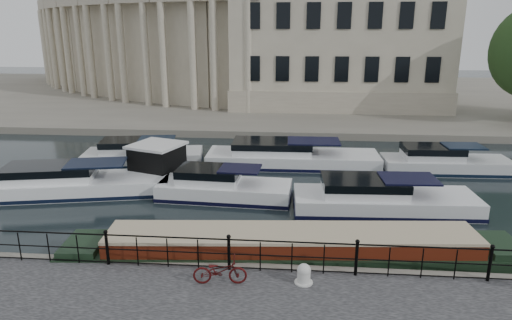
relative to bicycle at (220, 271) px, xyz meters
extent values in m
plane|color=black|center=(0.15, 3.10, -0.98)|extent=(160.00, 160.00, 0.00)
cube|color=#6B665B|center=(0.15, 42.10, -0.70)|extent=(120.00, 42.00, 0.55)
cylinder|color=black|center=(-3.85, 0.85, 0.12)|extent=(0.10, 0.10, 1.10)
sphere|color=black|center=(-3.85, 0.85, 0.72)|extent=(0.14, 0.14, 0.14)
cylinder|color=black|center=(0.15, 0.85, 0.12)|extent=(0.10, 0.10, 1.10)
sphere|color=black|center=(0.15, 0.85, 0.72)|extent=(0.14, 0.14, 0.14)
cylinder|color=black|center=(4.15, 0.85, 0.12)|extent=(0.10, 0.10, 1.10)
sphere|color=black|center=(4.15, 0.85, 0.72)|extent=(0.14, 0.14, 0.14)
cylinder|color=black|center=(8.15, 0.85, 0.12)|extent=(0.10, 0.10, 1.10)
sphere|color=black|center=(8.15, 0.85, 0.72)|extent=(0.14, 0.14, 0.14)
cylinder|color=black|center=(0.15, 0.85, 0.62)|extent=(24.00, 0.05, 0.05)
cylinder|color=black|center=(0.15, 0.85, 0.12)|extent=(24.00, 0.04, 0.04)
cylinder|color=black|center=(0.15, 0.85, -0.35)|extent=(24.00, 0.04, 0.04)
cube|color=#ADA38C|center=(6.15, 36.10, 6.57)|extent=(20.00, 14.00, 14.00)
cube|color=#9E937F|center=(6.15, 36.10, 0.57)|extent=(20.30, 14.30, 2.00)
cube|color=#ADA38C|center=(-3.17, 32.13, 5.07)|extent=(5.73, 4.06, 11.00)
cylinder|color=#ADA38C|center=(-2.13, 29.26, 4.47)|extent=(0.70, 0.70, 9.80)
cylinder|color=#ADA38C|center=(-5.33, 29.97, 4.47)|extent=(0.70, 0.70, 9.80)
cube|color=#ADA38C|center=(-8.13, 33.55, 5.07)|extent=(5.90, 4.56, 11.00)
cylinder|color=#ADA38C|center=(-7.44, 30.58, 4.47)|extent=(0.70, 0.70, 9.80)
cylinder|color=#ADA38C|center=(-10.53, 31.67, 4.47)|extent=(0.70, 0.70, 9.80)
cube|color=#ADA38C|center=(-12.88, 35.55, 5.07)|extent=(5.99, 4.99, 11.00)
cylinder|color=#ADA38C|center=(-12.55, 32.52, 4.47)|extent=(0.70, 0.70, 9.80)
cylinder|color=#ADA38C|center=(-15.49, 33.97, 4.47)|extent=(0.70, 0.70, 9.80)
cube|color=#ADA38C|center=(-17.36, 38.10, 5.07)|extent=(5.99, 5.36, 11.00)
cylinder|color=#ADA38C|center=(-17.39, 35.05, 4.47)|extent=(0.70, 0.70, 9.80)
cylinder|color=#ADA38C|center=(-20.14, 36.85, 4.47)|extent=(0.70, 0.70, 9.80)
cube|color=#ADA38C|center=(-21.50, 41.18, 5.07)|extent=(5.91, 5.64, 11.00)
cube|color=#9E937F|center=(-22.79, 39.65, 9.97)|extent=(5.16, 4.70, 1.20)
cylinder|color=#ADA38C|center=(-21.90, 38.15, 4.47)|extent=(0.70, 0.70, 9.80)
cylinder|color=#ADA38C|center=(-24.41, 40.26, 4.47)|extent=(0.70, 0.70, 9.80)
cube|color=#ADA38C|center=(-25.25, 44.72, 5.07)|extent=(5.74, 5.85, 11.00)
cube|color=#9E937F|center=(-26.71, 43.36, 9.97)|extent=(4.86, 5.04, 1.20)
cylinder|color=#ADA38C|center=(-26.00, 41.77, 4.47)|extent=(0.70, 0.70, 9.80)
cylinder|color=#ADA38C|center=(-28.24, 44.17, 4.47)|extent=(0.70, 0.70, 9.80)
cube|color=#ADA38C|center=(-28.54, 48.69, 5.07)|extent=(5.49, 5.97, 11.00)
cube|color=#9E937F|center=(-30.15, 47.51, 9.97)|extent=(4.48, 5.30, 1.20)
cylinder|color=#ADA38C|center=(-29.64, 45.85, 4.47)|extent=(0.70, 0.70, 9.80)
cylinder|color=#ADA38C|center=(-31.58, 48.50, 4.47)|extent=(0.70, 0.70, 9.80)
cube|color=#ADA38C|center=(-31.33, 53.03, 5.07)|extent=(5.16, 6.00, 11.00)
cube|color=#9E937F|center=(-33.07, 52.05, 9.97)|extent=(4.04, 5.49, 1.20)
cylinder|color=#ADA38C|center=(-32.76, 50.34, 4.47)|extent=(0.70, 0.70, 9.80)
cylinder|color=#ADA38C|center=(-34.37, 53.20, 4.47)|extent=(0.70, 0.70, 9.80)
cube|color=#ADA38C|center=(-33.58, 57.67, 5.07)|extent=(4.76, 5.95, 11.00)
cube|color=#9E937F|center=(-35.43, 56.90, 9.97)|extent=(3.54, 5.60, 1.20)
cylinder|color=#ADA38C|center=(-35.33, 55.17, 4.47)|extent=(0.70, 0.70, 9.80)
cylinder|color=#ADA38C|center=(-36.58, 58.20, 4.47)|extent=(0.70, 0.70, 9.80)
imported|color=#3E0B0B|center=(0.00, 0.00, 0.00)|extent=(1.68, 0.72, 0.86)
cylinder|color=silver|center=(2.53, 0.25, -0.22)|extent=(0.40, 0.40, 0.42)
sphere|color=silver|center=(2.53, 0.25, -0.01)|extent=(0.42, 0.42, 0.42)
cylinder|color=silver|center=(2.53, 0.25, -0.41)|extent=(0.56, 0.56, 0.04)
cube|color=black|center=(2.13, 2.48, -0.88)|extent=(16.23, 3.40, 0.97)
cube|color=#52190B|center=(2.13, 2.48, -0.23)|extent=(13.00, 2.83, 0.75)
cube|color=tan|center=(2.13, 2.48, 0.17)|extent=(13.00, 2.89, 0.11)
cube|color=#6B665B|center=(-5.13, 10.77, -0.93)|extent=(4.10, 3.76, 0.28)
cube|color=black|center=(-5.13, 10.77, 0.12)|extent=(2.86, 2.86, 2.02)
cube|color=silver|center=(-5.13, 10.77, 1.07)|extent=(3.15, 3.15, 0.13)
cube|color=white|center=(-8.78, 8.64, -0.78)|extent=(9.71, 4.57, 1.20)
cube|color=black|center=(-8.78, 8.64, -0.86)|extent=(9.81, 4.61, 0.18)
cube|color=white|center=(-9.88, 8.41, 0.07)|extent=(4.58, 3.03, 0.90)
cube|color=black|center=(-7.68, 8.87, 0.57)|extent=(3.14, 2.42, 0.08)
cube|color=white|center=(-1.18, 8.60, -0.78)|extent=(6.52, 2.74, 1.20)
cube|color=black|center=(-1.18, 8.60, -0.86)|extent=(6.59, 2.77, 0.18)
cube|color=white|center=(-1.94, 8.65, 0.07)|extent=(2.99, 2.09, 0.90)
cube|color=black|center=(-0.41, 8.55, 0.57)|extent=(2.02, 1.75, 0.08)
cube|color=white|center=(6.30, 7.67, -0.78)|extent=(8.24, 2.97, 1.20)
cube|color=black|center=(6.30, 7.67, -0.86)|extent=(8.33, 3.00, 0.18)
cube|color=white|center=(5.32, 7.63, 0.07)|extent=(3.75, 2.32, 0.90)
cube|color=black|center=(7.28, 7.71, 0.57)|extent=(2.51, 1.96, 0.08)
cube|color=silver|center=(-7.03, 14.08, -0.78)|extent=(7.33, 3.51, 1.20)
cube|color=black|center=(-7.03, 14.08, -0.86)|extent=(7.40, 3.54, 0.18)
cube|color=silver|center=(-7.86, 13.96, 0.07)|extent=(3.44, 2.49, 0.90)
cube|color=black|center=(-6.19, 14.21, 0.57)|extent=(2.35, 2.03, 0.08)
cube|color=white|center=(2.07, 14.43, -0.78)|extent=(10.27, 3.07, 1.20)
cube|color=black|center=(2.07, 14.43, -0.86)|extent=(10.37, 3.10, 0.18)
cube|color=white|center=(0.84, 14.41, 0.07)|extent=(4.64, 2.46, 0.90)
cube|color=black|center=(3.29, 14.45, 0.57)|extent=(3.10, 2.09, 0.08)
cube|color=silver|center=(10.92, 13.95, -0.78)|extent=(7.21, 2.57, 1.20)
cube|color=black|center=(10.92, 13.95, -0.86)|extent=(7.29, 2.60, 0.18)
cube|color=silver|center=(10.06, 13.93, 0.07)|extent=(3.27, 2.03, 0.90)
cube|color=black|center=(11.78, 13.98, 0.57)|extent=(2.19, 1.72, 0.08)
camera|label=1|loc=(2.13, -12.12, 7.02)|focal=32.00mm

